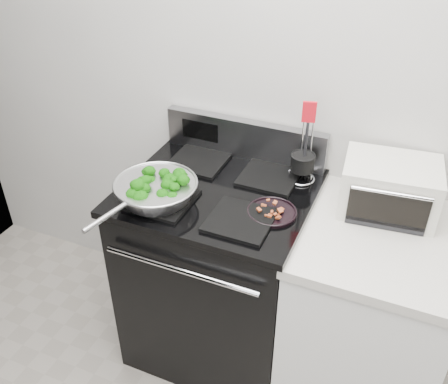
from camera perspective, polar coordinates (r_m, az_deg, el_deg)
The scene contains 8 objects.
back_wall at distance 2.11m, azimuth 10.73°, elevation 12.37°, with size 4.00×0.02×2.70m, color silver.
gas_range at distance 2.38m, azimuth -0.60°, elevation -8.92°, with size 0.79×0.69×1.13m.
counter at distance 2.29m, azimuth 15.75°, elevation -13.76°, with size 0.62×0.68×0.92m.
skillet at distance 2.01m, azimuth -7.83°, elevation 0.28°, with size 0.34×0.53×0.07m.
broccoli_pile at distance 2.00m, azimuth -7.82°, elevation 0.77°, with size 0.27×0.27×0.09m, color #073304, non-canonical shape.
bacon_plate at distance 1.95m, azimuth 5.50°, elevation -2.04°, with size 0.20×0.20×0.04m.
utensil_holder at distance 2.14m, azimuth 8.92°, elevation 2.90°, with size 0.12×0.12×0.37m.
toaster_oven at distance 2.07m, azimuth 18.38°, elevation 0.51°, with size 0.39×0.32×0.21m.
Camera 1 is at (0.41, -0.18, 2.11)m, focal length 40.00 mm.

